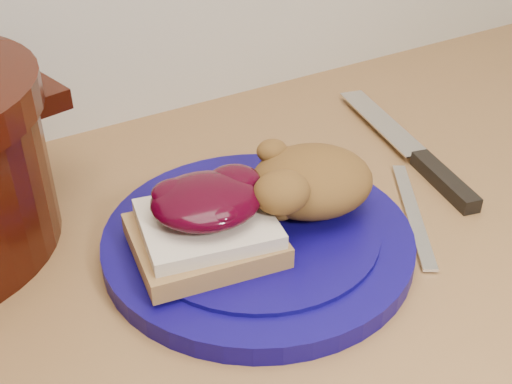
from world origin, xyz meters
TOP-DOWN VIEW (x-y plane):
  - plate at (0.02, 1.48)m, footprint 0.36×0.36m
  - sandwich at (-0.04, 1.48)m, footprint 0.14×0.13m
  - stuffing_mound at (0.08, 1.49)m, footprint 0.14×0.13m
  - chef_knife at (0.26, 1.51)m, footprint 0.09×0.29m
  - butter_knife at (0.18, 1.45)m, footprint 0.11×0.16m

SIDE VIEW (x-z plane):
  - butter_knife at x=0.18m, z-range 0.90..0.91m
  - chef_knife at x=0.26m, z-range 0.90..0.92m
  - plate at x=0.02m, z-range 0.90..0.92m
  - sandwich at x=-0.04m, z-range 0.92..0.98m
  - stuffing_mound at x=0.08m, z-range 0.92..0.98m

